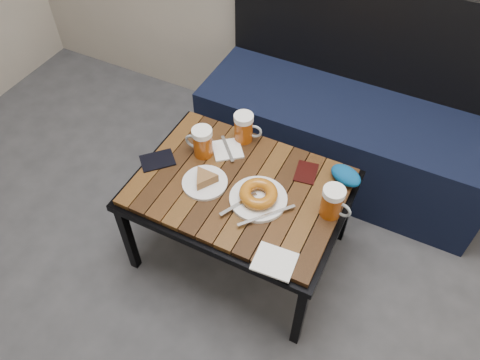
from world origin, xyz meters
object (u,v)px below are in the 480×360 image
at_px(bench, 344,132).
at_px(plate_pie, 205,180).
at_px(beer_mug_right, 333,202).
at_px(plate_bagel, 258,196).
at_px(knit_pouch, 346,175).
at_px(cafe_table, 240,192).
at_px(beer_mug_centre, 244,128).
at_px(passport_burgundy, 306,172).
at_px(passport_navy, 157,160).
at_px(beer_mug_left, 202,142).

height_order(bench, plate_pie, bench).
relative_size(beer_mug_right, plate_bagel, 0.50).
distance_m(beer_mug_right, plate_bagel, 0.28).
xyz_separation_m(plate_pie, knit_pouch, (0.49, 0.26, 0.01)).
distance_m(plate_pie, plate_bagel, 0.22).
relative_size(cafe_table, beer_mug_centre, 6.35).
relative_size(plate_bagel, passport_burgundy, 2.30).
bearing_deg(passport_burgundy, bench, 78.10).
height_order(beer_mug_centre, plate_bagel, beer_mug_centre).
xyz_separation_m(beer_mug_centre, plate_pie, (-0.03, -0.29, -0.05)).
bearing_deg(knit_pouch, passport_burgundy, -168.23).
relative_size(bench, cafe_table, 1.67).
height_order(bench, beer_mug_centre, bench).
xyz_separation_m(passport_navy, knit_pouch, (0.72, 0.24, 0.03)).
height_order(plate_pie, passport_burgundy, plate_pie).
bearing_deg(cafe_table, bench, 71.50).
distance_m(beer_mug_left, beer_mug_right, 0.58).
height_order(cafe_table, beer_mug_left, beer_mug_left).
bearing_deg(cafe_table, plate_bagel, -21.79).
height_order(beer_mug_left, passport_burgundy, beer_mug_left).
bearing_deg(bench, plate_pie, -115.50).
height_order(cafe_table, passport_burgundy, passport_burgundy).
bearing_deg(knit_pouch, passport_navy, -161.37).
distance_m(beer_mug_centre, beer_mug_right, 0.51).
xyz_separation_m(beer_mug_left, passport_navy, (-0.15, -0.12, -0.06)).
relative_size(beer_mug_left, plate_pie, 0.74).
relative_size(beer_mug_right, knit_pouch, 1.01).
relative_size(beer_mug_centre, passport_burgundy, 1.15).
relative_size(cafe_table, passport_burgundy, 7.28).
distance_m(cafe_table, knit_pouch, 0.42).
xyz_separation_m(bench, beer_mug_right, (0.13, -0.67, 0.27)).
xyz_separation_m(beer_mug_left, passport_burgundy, (0.42, 0.09, -0.06)).
distance_m(cafe_table, beer_mug_right, 0.38).
relative_size(beer_mug_left, passport_burgundy, 1.15).
xyz_separation_m(beer_mug_right, knit_pouch, (-0.00, 0.18, -0.04)).
bearing_deg(passport_navy, knit_pouch, 62.75).
height_order(beer_mug_left, plate_bagel, beer_mug_left).
distance_m(beer_mug_left, plate_bagel, 0.34).
bearing_deg(plate_pie, knit_pouch, 28.37).
xyz_separation_m(cafe_table, passport_burgundy, (0.21, 0.17, 0.05)).
bearing_deg(beer_mug_left, passport_navy, 35.84).
height_order(beer_mug_left, beer_mug_right, same).
height_order(bench, cafe_table, bench).
bearing_deg(knit_pouch, beer_mug_right, -89.14).
relative_size(plate_pie, passport_burgundy, 1.55).
height_order(bench, passport_burgundy, bench).
distance_m(cafe_table, beer_mug_left, 0.26).
distance_m(plate_pie, knit_pouch, 0.55).
relative_size(beer_mug_centre, plate_bagel, 0.50).
bearing_deg(cafe_table, passport_navy, -174.15).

